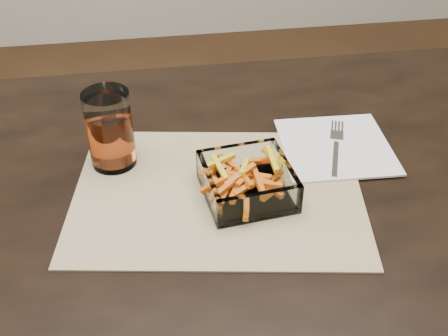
{
  "coord_description": "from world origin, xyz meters",
  "views": [
    {
      "loc": [
        -0.17,
        -0.65,
        1.32
      ],
      "look_at": [
        -0.07,
        0.04,
        0.78
      ],
      "focal_mm": 45.0,
      "sensor_mm": 36.0,
      "label": 1
    }
  ],
  "objects_px": {
    "glass_bowl": "(247,183)",
    "fork": "(336,145)",
    "dining_table": "(268,236)",
    "tumbler": "(110,132)"
  },
  "relations": [
    {
      "from": "glass_bowl",
      "to": "fork",
      "type": "height_order",
      "value": "glass_bowl"
    },
    {
      "from": "dining_table",
      "to": "tumbler",
      "type": "xyz_separation_m",
      "value": [
        -0.24,
        0.12,
        0.15
      ]
    },
    {
      "from": "tumbler",
      "to": "fork",
      "type": "bearing_deg",
      "value": -2.69
    },
    {
      "from": "fork",
      "to": "dining_table",
      "type": "bearing_deg",
      "value": -123.24
    },
    {
      "from": "dining_table",
      "to": "tumbler",
      "type": "relative_size",
      "value": 12.17
    },
    {
      "from": "tumbler",
      "to": "dining_table",
      "type": "bearing_deg",
      "value": -26.72
    },
    {
      "from": "glass_bowl",
      "to": "fork",
      "type": "xyz_separation_m",
      "value": [
        0.17,
        0.1,
        -0.02
      ]
    },
    {
      "from": "glass_bowl",
      "to": "tumbler",
      "type": "bearing_deg",
      "value": 150.72
    },
    {
      "from": "glass_bowl",
      "to": "tumbler",
      "type": "height_order",
      "value": "tumbler"
    },
    {
      "from": "dining_table",
      "to": "fork",
      "type": "distance_m",
      "value": 0.2
    }
  ]
}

